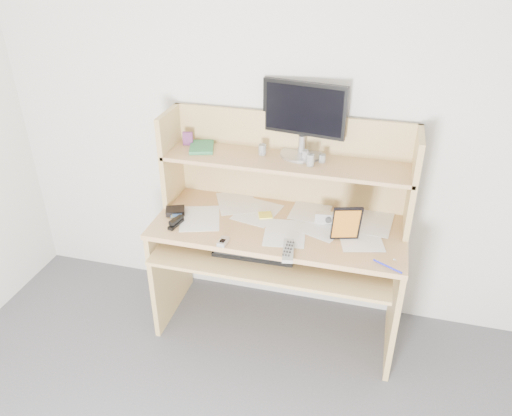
% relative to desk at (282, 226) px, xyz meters
% --- Properties ---
extents(back_wall, '(3.60, 0.04, 2.50)m').
position_rel_desk_xyz_m(back_wall, '(0.00, 0.24, 0.56)').
color(back_wall, silver).
rests_on(back_wall, floor).
extents(desk, '(1.40, 0.70, 1.30)m').
position_rel_desk_xyz_m(desk, '(0.00, 0.00, 0.00)').
color(desk, tan).
rests_on(desk, floor).
extents(paper_clutter, '(1.32, 0.54, 0.01)m').
position_rel_desk_xyz_m(paper_clutter, '(0.00, -0.08, 0.06)').
color(paper_clutter, white).
rests_on(paper_clutter, desk).
extents(keyboard, '(0.45, 0.17, 0.03)m').
position_rel_desk_xyz_m(keyboard, '(-0.09, -0.25, -0.03)').
color(keyboard, black).
rests_on(keyboard, desk).
extents(tv_remote, '(0.08, 0.20, 0.02)m').
position_rel_desk_xyz_m(tv_remote, '(0.11, -0.34, 0.07)').
color(tv_remote, '#9A9B96').
rests_on(tv_remote, paper_clutter).
extents(flip_phone, '(0.05, 0.08, 0.02)m').
position_rel_desk_xyz_m(flip_phone, '(-0.24, -0.34, 0.07)').
color(flip_phone, silver).
rests_on(flip_phone, paper_clutter).
extents(stapler, '(0.05, 0.12, 0.04)m').
position_rel_desk_xyz_m(stapler, '(-0.55, -0.24, 0.08)').
color(stapler, black).
rests_on(stapler, paper_clutter).
extents(wallet, '(0.13, 0.12, 0.03)m').
position_rel_desk_xyz_m(wallet, '(-0.61, -0.12, 0.08)').
color(wallet, black).
rests_on(wallet, paper_clutter).
extents(sticky_note_pad, '(0.10, 0.10, 0.01)m').
position_rel_desk_xyz_m(sticky_note_pad, '(-0.10, -0.01, 0.06)').
color(sticky_note_pad, yellow).
rests_on(sticky_note_pad, desk).
extents(digital_camera, '(0.10, 0.05, 0.06)m').
position_rel_desk_xyz_m(digital_camera, '(0.24, -0.00, 0.09)').
color(digital_camera, silver).
rests_on(digital_camera, paper_clutter).
extents(game_case, '(0.15, 0.06, 0.21)m').
position_rel_desk_xyz_m(game_case, '(0.37, -0.16, 0.17)').
color(game_case, black).
rests_on(game_case, paper_clutter).
extents(blue_pen, '(0.14, 0.08, 0.01)m').
position_rel_desk_xyz_m(blue_pen, '(0.60, -0.34, 0.07)').
color(blue_pen, '#191CC1').
rests_on(blue_pen, paper_clutter).
extents(card_box, '(0.06, 0.03, 0.08)m').
position_rel_desk_xyz_m(card_box, '(-0.60, 0.13, 0.43)').
color(card_box, '#A31527').
rests_on(card_box, desk).
extents(shelf_book, '(0.18, 0.22, 0.02)m').
position_rel_desk_xyz_m(shelf_book, '(-0.50, 0.10, 0.40)').
color(shelf_book, '#317C3F').
rests_on(shelf_book, desk).
extents(chip_stack_a, '(0.06, 0.06, 0.06)m').
position_rel_desk_xyz_m(chip_stack_a, '(-0.14, 0.10, 0.42)').
color(chip_stack_a, black).
rests_on(chip_stack_a, desk).
extents(chip_stack_b, '(0.05, 0.05, 0.07)m').
position_rel_desk_xyz_m(chip_stack_b, '(0.14, 0.03, 0.42)').
color(chip_stack_b, silver).
rests_on(chip_stack_b, desk).
extents(chip_stack_c, '(0.05, 0.05, 0.05)m').
position_rel_desk_xyz_m(chip_stack_c, '(0.20, 0.09, 0.41)').
color(chip_stack_c, black).
rests_on(chip_stack_c, desk).
extents(chip_stack_d, '(0.05, 0.05, 0.06)m').
position_rel_desk_xyz_m(chip_stack_d, '(0.10, 0.08, 0.42)').
color(chip_stack_d, silver).
rests_on(chip_stack_d, desk).
extents(monitor, '(0.47, 0.24, 0.41)m').
position_rel_desk_xyz_m(monitor, '(0.07, 0.17, 0.60)').
color(monitor, '#AFAFB4').
rests_on(monitor, desk).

